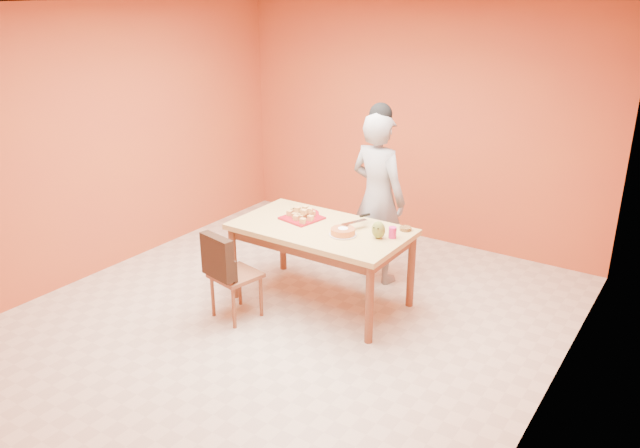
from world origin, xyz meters
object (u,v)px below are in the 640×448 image
Objects in this scene: sponge_cake at (343,231)px; checker_tin at (405,229)px; red_dinner_plate at (306,213)px; magenta_glass at (393,232)px; dining_table at (321,236)px; egg_ornament at (378,230)px; dining_chair at (234,273)px; person at (378,198)px; pastry_platter at (302,218)px.

checker_tin is (0.41, 0.41, -0.02)m from sponge_cake.
magenta_glass is (0.97, -0.08, 0.04)m from red_dinner_plate.
egg_ornament is at bearing 4.93° from dining_table.
sponge_cake is at bearing -24.98° from red_dinner_plate.
person is (0.64, 1.44, 0.43)m from dining_chair.
checker_tin is (0.68, 0.35, 0.11)m from dining_table.
pastry_platter reaches higher than red_dinner_plate.
dining_chair reaches higher than checker_tin.
red_dinner_plate is (0.17, 0.89, 0.34)m from dining_chair.
red_dinner_plate is 0.64m from sponge_cake.
pastry_platter is 0.93m from magenta_glass.
pastry_platter is at bearing 166.07° from sponge_cake.
checker_tin is at bearing 52.71° from dining_chair.
magenta_glass is 0.23m from checker_tin.
egg_ornament is 1.47× the size of checker_tin.
egg_ornament is 1.57× the size of magenta_glass.
person is (0.17, 0.76, 0.19)m from dining_table.
sponge_cake is at bearing -12.84° from dining_table.
sponge_cake is 1.39× the size of egg_ornament.
person is at bearing 111.60° from egg_ornament.
dining_chair is at bearing 76.15° from person.
egg_ornament reaches higher than dining_table.
sponge_cake is at bearing 50.43° from dining_chair.
dining_table is at bearing -169.20° from magenta_glass.
red_dinner_plate is at bearing 155.02° from sponge_cake.
dining_table is 4.92× the size of pastry_platter.
dining_table is at bearing -15.05° from pastry_platter.
egg_ornament is (1.04, 0.72, 0.41)m from dining_chair.
checker_tin is at bearing 85.95° from magenta_glass.
dining_chair is 0.85m from pastry_platter.
egg_ornament reaches higher than pastry_platter.
magenta_glass is at bearing 138.29° from person.
dining_chair is 0.96m from red_dinner_plate.
magenta_glass is (0.50, -0.63, -0.05)m from person.
sponge_cake is (0.58, -0.27, 0.03)m from red_dinner_plate.
magenta_glass is at bearing 3.44° from pastry_platter.
person reaches higher than dining_chair.
sponge_cake is at bearing -154.17° from magenta_glass.
magenta_glass is at bearing -4.85° from red_dinner_plate.
dining_table is at bearing 65.98° from dining_chair.
red_dinner_plate is at bearing 145.92° from dining_table.
person reaches higher than egg_ornament.
magenta_glass reaches higher than dining_chair.
sponge_cake is 0.43m from magenta_glass.
pastry_platter is at bearing -176.56° from magenta_glass.
sponge_cake reaches higher than checker_tin.
dining_table is 0.86m from dining_chair.
red_dinner_plate is 2.31× the size of checker_tin.
pastry_platter is 0.98m from checker_tin.
person is 16.24× the size of checker_tin.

